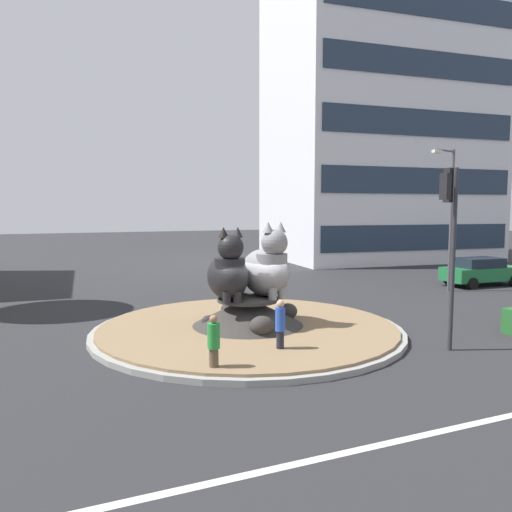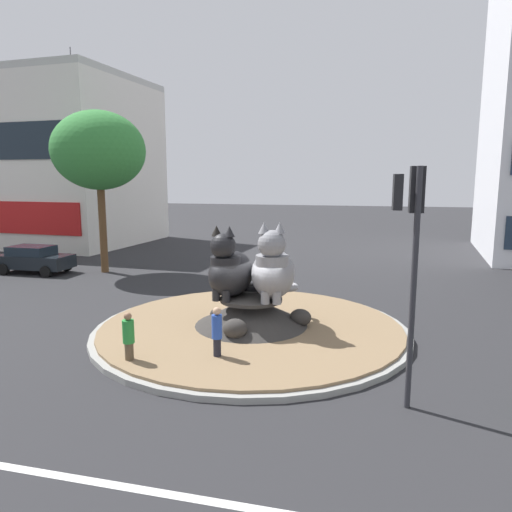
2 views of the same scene
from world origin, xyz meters
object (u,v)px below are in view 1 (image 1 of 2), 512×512
object	(u,v)px
pedestrian_blue_shirt	(280,326)
office_tower	(379,58)
traffic_light_mast	(450,219)
cat_statue_grey	(267,269)
pedestrian_green_shirt	(214,344)
streetlight_arm	(449,211)
sedan_on_far_lane	(481,271)
cat_statue_black	(228,273)

from	to	relation	value
pedestrian_blue_shirt	office_tower	bearing A→B (deg)	157.22
traffic_light_mast	pedestrian_blue_shirt	world-z (taller)	traffic_light_mast
cat_statue_grey	traffic_light_mast	distance (m)	6.42
office_tower	pedestrian_green_shirt	world-z (taller)	office_tower
cat_statue_grey	streetlight_arm	xyz separation A→B (m)	(12.31, 3.89, 2.06)
traffic_light_mast	sedan_on_far_lane	size ratio (longest dim) A/B	1.21
cat_statue_grey	pedestrian_green_shirt	size ratio (longest dim) A/B	1.70
cat_statue_grey	pedestrian_blue_shirt	size ratio (longest dim) A/B	1.63
cat_statue_black	traffic_light_mast	xyz separation A→B (m)	(5.67, -4.40, 1.93)
pedestrian_blue_shirt	traffic_light_mast	bearing A→B (deg)	94.09
pedestrian_green_shirt	sedan_on_far_lane	world-z (taller)	pedestrian_green_shirt
traffic_light_mast	pedestrian_green_shirt	bearing A→B (deg)	81.42
pedestrian_blue_shirt	pedestrian_green_shirt	bearing A→B (deg)	-51.27
office_tower	streetlight_arm	world-z (taller)	office_tower
cat_statue_black	office_tower	xyz separation A→B (m)	(21.42, 20.65, 15.36)
traffic_light_mast	pedestrian_blue_shirt	distance (m)	6.19
office_tower	sedan_on_far_lane	world-z (taller)	office_tower
cat_statue_grey	sedan_on_far_lane	distance (m)	16.42
cat_statue_black	pedestrian_green_shirt	xyz separation A→B (m)	(-1.82, -3.94, -1.31)
cat_statue_black	streetlight_arm	size ratio (longest dim) A/B	0.36
pedestrian_blue_shirt	pedestrian_green_shirt	xyz separation A→B (m)	(-2.36, -0.87, -0.06)
office_tower	streetlight_arm	xyz separation A→B (m)	(-7.58, -16.65, -13.25)
cat_statue_black	sedan_on_far_lane	distance (m)	17.90
cat_statue_grey	streetlight_arm	bearing A→B (deg)	100.13
pedestrian_green_shirt	sedan_on_far_lane	size ratio (longest dim) A/B	0.36
cat_statue_grey	pedestrian_blue_shirt	xyz separation A→B (m)	(-0.99, -3.19, -1.31)
pedestrian_blue_shirt	streetlight_arm	bearing A→B (deg)	136.60
cat_statue_black	sedan_on_far_lane	world-z (taller)	cat_statue_black
traffic_light_mast	office_tower	xyz separation A→B (m)	(15.74, 25.06, 13.43)
cat_statue_black	cat_statue_grey	size ratio (longest dim) A/B	0.95
cat_statue_black	cat_statue_grey	bearing A→B (deg)	103.20
pedestrian_green_shirt	sedan_on_far_lane	bearing A→B (deg)	-75.19
cat_statue_grey	streetlight_arm	distance (m)	13.08
streetlight_arm	pedestrian_blue_shirt	world-z (taller)	streetlight_arm
streetlight_arm	sedan_on_far_lane	xyz separation A→B (m)	(3.34, 0.85, -3.46)
pedestrian_green_shirt	cat_statue_black	bearing A→B (deg)	-34.86
office_tower	sedan_on_far_lane	distance (m)	23.38
office_tower	pedestrian_green_shirt	bearing A→B (deg)	-128.33
pedestrian_blue_shirt	sedan_on_far_lane	size ratio (longest dim) A/B	0.37
sedan_on_far_lane	traffic_light_mast	bearing A→B (deg)	-138.80
streetlight_arm	sedan_on_far_lane	bearing A→B (deg)	179.63
office_tower	streetlight_arm	bearing A→B (deg)	-109.43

